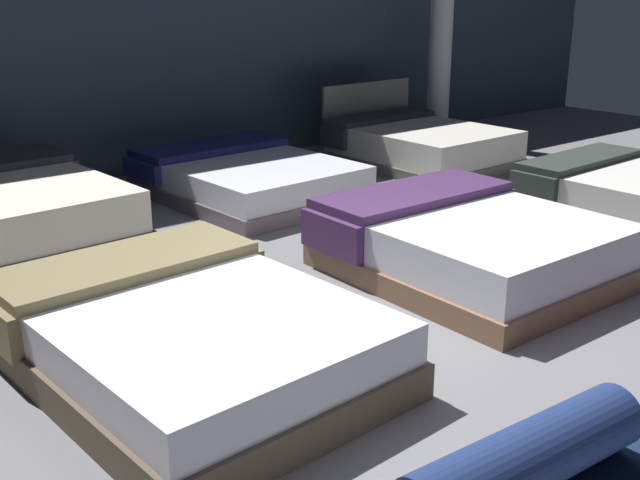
% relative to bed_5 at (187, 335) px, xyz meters
% --- Properties ---
extents(ground_plane, '(18.00, 18.00, 0.02)m').
position_rel_bed_5_xyz_m(ground_plane, '(1.17, -0.37, -0.23)').
color(ground_plane, slate).
extents(showroom_back_wall, '(18.00, 0.06, 3.50)m').
position_rel_bed_5_xyz_m(showroom_back_wall, '(1.17, 4.57, 1.53)').
color(showroom_back_wall, '#333D4C').
rests_on(showroom_back_wall, ground_plane).
extents(bed_5, '(1.74, 2.22, 0.50)m').
position_rel_bed_5_xyz_m(bed_5, '(0.00, 0.00, 0.00)').
color(bed_5, brown).
rests_on(bed_5, ground_plane).
extents(bed_6, '(1.74, 1.96, 0.53)m').
position_rel_bed_5_xyz_m(bed_6, '(2.39, 0.05, 0.02)').
color(bed_6, brown).
rests_on(bed_6, ground_plane).
extents(bed_7, '(1.62, 1.95, 0.49)m').
position_rel_bed_5_xyz_m(bed_7, '(4.73, 0.01, -0.01)').
color(bed_7, black).
rests_on(bed_7, ground_plane).
extents(bed_9, '(1.59, 2.23, 0.60)m').
position_rel_bed_5_xyz_m(bed_9, '(0.00, 2.93, 0.05)').
color(bed_9, black).
rests_on(bed_9, ground_plane).
extents(bed_10, '(1.78, 2.17, 0.46)m').
position_rel_bed_5_xyz_m(bed_10, '(2.33, 2.92, -0.02)').
color(bed_10, '#584F55').
rests_on(bed_10, ground_plane).
extents(bed_11, '(1.64, 2.01, 0.89)m').
position_rel_bed_5_xyz_m(bed_11, '(4.79, 2.91, 0.01)').
color(bed_11, '#585A52').
rests_on(bed_11, ground_plane).
extents(support_pillar, '(0.31, 0.31, 3.50)m').
position_rel_bed_5_xyz_m(support_pillar, '(6.02, 3.77, 1.53)').
color(support_pillar, silver).
rests_on(support_pillar, ground_plane).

